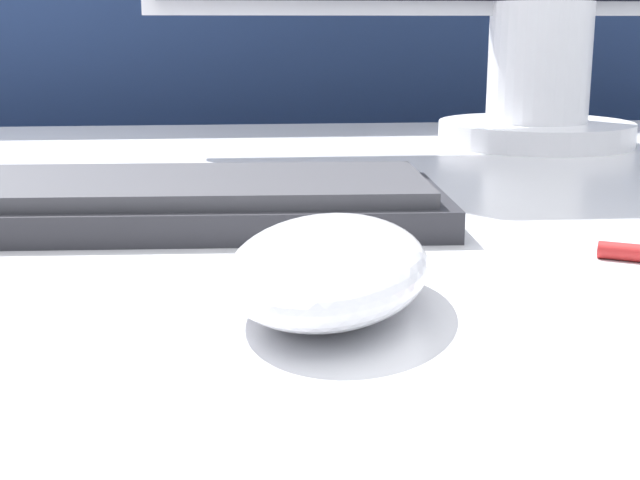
{
  "coord_description": "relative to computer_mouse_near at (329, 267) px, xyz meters",
  "views": [
    {
      "loc": [
        -0.11,
        -0.52,
        0.87
      ],
      "look_at": [
        -0.07,
        -0.17,
        0.78
      ],
      "focal_mm": 50.0,
      "sensor_mm": 36.0,
      "label": 1
    }
  ],
  "objects": [
    {
      "name": "partition_panel",
      "position": [
        0.07,
        0.78,
        -0.22
      ],
      "size": [
        5.0,
        0.03,
        1.13
      ],
      "color": "navy",
      "rests_on": "ground_plane"
    },
    {
      "name": "computer_mouse_near",
      "position": [
        0.0,
        0.0,
        0.0
      ],
      "size": [
        0.1,
        0.13,
        0.03
      ],
      "rotation": [
        0.0,
        0.0,
        -0.27
      ],
      "color": "white",
      "rests_on": "desk"
    },
    {
      "name": "keyboard",
      "position": [
        -0.1,
        0.16,
        -0.0
      ],
      "size": [
        0.37,
        0.14,
        0.02
      ],
      "rotation": [
        0.0,
        0.0,
        -0.04
      ],
      "color": "#28282D",
      "rests_on": "desk"
    }
  ]
}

